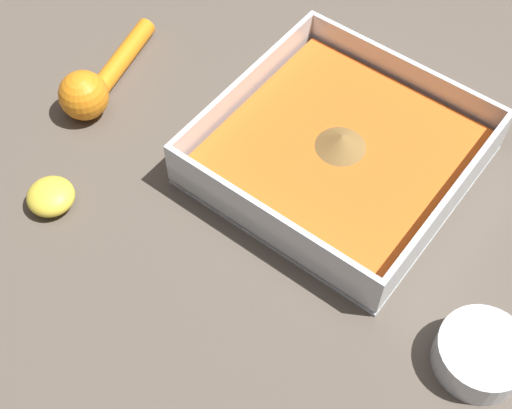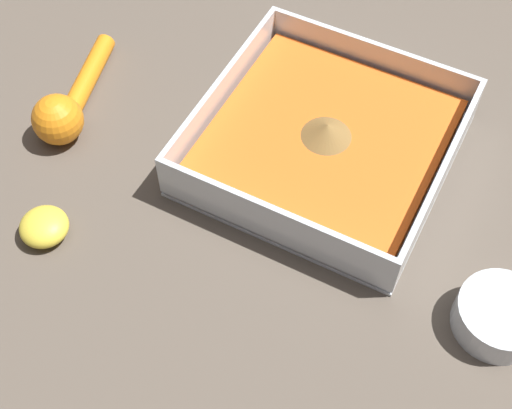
{
  "view_description": "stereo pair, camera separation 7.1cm",
  "coord_description": "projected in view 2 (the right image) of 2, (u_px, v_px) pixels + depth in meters",
  "views": [
    {
      "loc": [
        0.19,
        -0.4,
        0.62
      ],
      "look_at": [
        -0.05,
        -0.08,
        0.03
      ],
      "focal_mm": 50.0,
      "sensor_mm": 36.0,
      "label": 1
    },
    {
      "loc": [
        0.13,
        -0.44,
        0.62
      ],
      "look_at": [
        -0.05,
        -0.08,
        0.03
      ],
      "focal_mm": 50.0,
      "sensor_mm": 36.0,
      "label": 2
    }
  ],
  "objects": [
    {
      "name": "lemon_half",
      "position": [
        44.0,
        227.0,
        0.72
      ],
      "size": [
        0.05,
        0.05,
        0.03
      ],
      "color": "yellow",
      "rests_on": "ground_plane"
    },
    {
      "name": "square_dish",
      "position": [
        325.0,
        144.0,
        0.77
      ],
      "size": [
        0.26,
        0.26,
        0.06
      ],
      "color": "silver",
      "rests_on": "ground_plane"
    },
    {
      "name": "lemon_squeezer",
      "position": [
        66.0,
        108.0,
        0.8
      ],
      "size": [
        0.08,
        0.17,
        0.06
      ],
      "rotation": [
        0.0,
        0.0,
        4.97
      ],
      "color": "orange",
      "rests_on": "ground_plane"
    },
    {
      "name": "spice_bowl",
      "position": [
        499.0,
        317.0,
        0.66
      ],
      "size": [
        0.08,
        0.08,
        0.03
      ],
      "color": "silver",
      "rests_on": "ground_plane"
    },
    {
      "name": "ground_plane",
      "position": [
        334.0,
        187.0,
        0.76
      ],
      "size": [
        4.0,
        4.0,
        0.0
      ],
      "primitive_type": "plane",
      "color": "brown"
    }
  ]
}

